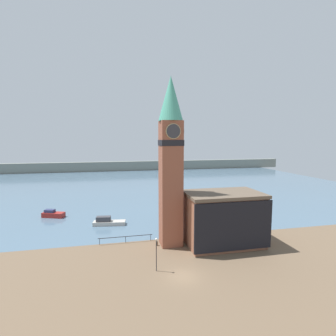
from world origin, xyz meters
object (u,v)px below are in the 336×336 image
object	(u,v)px
pier_building	(223,218)
mooring_bollard_near	(157,243)
boat_far	(53,214)
lamp_post	(156,248)
clock_tower	(171,157)
boat_near	(108,222)

from	to	relation	value
pier_building	mooring_bollard_near	bearing A→B (deg)	171.20
boat_far	lamp_post	xyz separation A→B (m)	(18.20, -28.23, 2.40)
lamp_post	boat_far	bearing A→B (deg)	122.82
mooring_bollard_near	lamp_post	bearing A→B (deg)	-100.55
clock_tower	boat_near	world-z (taller)	clock_tower
pier_building	boat_near	size ratio (longest dim) A/B	1.89
clock_tower	mooring_bollard_near	bearing A→B (deg)	-177.11
clock_tower	pier_building	size ratio (longest dim) A/B	2.17
pier_building	clock_tower	bearing A→B (deg)	168.08
boat_near	lamp_post	bearing A→B (deg)	-64.41
pier_building	boat_far	distance (m)	37.58
pier_building	mooring_bollard_near	size ratio (longest dim) A/B	15.83
boat_near	boat_far	distance (m)	14.26
clock_tower	boat_far	distance (m)	32.73
boat_far	mooring_bollard_near	world-z (taller)	boat_far
boat_near	mooring_bollard_near	distance (m)	14.53
boat_far	lamp_post	world-z (taller)	lamp_post
pier_building	boat_far	xyz separation A→B (m)	(-30.38, 21.82, -3.64)
mooring_bollard_near	boat_far	bearing A→B (deg)	134.33
pier_building	mooring_bollard_near	world-z (taller)	pier_building
pier_building	mooring_bollard_near	xyz separation A→B (m)	(-10.68, 1.65, -3.88)
mooring_bollard_near	lamp_post	xyz separation A→B (m)	(-1.50, -8.06, 2.64)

